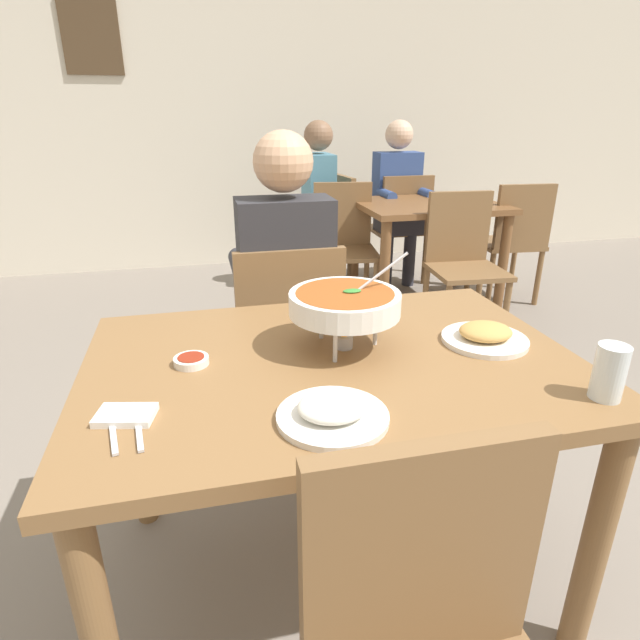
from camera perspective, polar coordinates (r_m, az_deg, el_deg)
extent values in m
plane|color=gray|center=(1.84, 1.20, -25.93)|extent=(16.00, 16.00, 0.00)
cube|color=beige|center=(5.00, -10.54, 23.14)|extent=(10.00, 0.10, 3.00)
cube|color=#4C3823|center=(5.01, -23.87, 26.65)|extent=(0.44, 0.03, 0.56)
cube|color=brown|center=(1.39, 1.44, -4.94)|extent=(1.29, 0.89, 0.04)
cylinder|color=brown|center=(1.58, 28.01, -20.91)|extent=(0.07, 0.07, 0.72)
cylinder|color=brown|center=(1.89, -19.59, -11.63)|extent=(0.07, 0.07, 0.72)
cylinder|color=brown|center=(2.08, 14.40, -7.76)|extent=(0.07, 0.07, 0.72)
cube|color=brown|center=(2.25, -3.99, -2.61)|extent=(0.44, 0.44, 0.03)
cube|color=brown|center=(1.98, -3.19, 1.38)|extent=(0.42, 0.04, 0.45)
cylinder|color=brown|center=(2.55, -0.34, -5.07)|extent=(0.04, 0.04, 0.42)
cylinder|color=brown|center=(2.50, -8.91, -5.93)|extent=(0.04, 0.04, 0.42)
cylinder|color=brown|center=(2.23, 1.89, -9.40)|extent=(0.04, 0.04, 0.42)
cylinder|color=brown|center=(2.17, -8.00, -10.52)|extent=(0.04, 0.04, 0.42)
cylinder|color=#2D2D38|center=(2.38, -1.54, -6.79)|extent=(0.10, 0.10, 0.45)
cylinder|color=#2D2D38|center=(2.35, -6.36, -7.29)|extent=(0.10, 0.10, 0.45)
cube|color=#2D2D38|center=(2.20, -3.95, -1.04)|extent=(0.32, 0.32, 0.12)
cube|color=#2D2D33|center=(2.02, -3.79, 6.19)|extent=(0.36, 0.20, 0.50)
sphere|color=tan|center=(1.96, -4.08, 16.97)|extent=(0.22, 0.22, 0.22)
cylinder|color=#2D2D33|center=(2.26, -0.60, 6.58)|extent=(0.08, 0.28, 0.08)
cylinder|color=#2D2D33|center=(2.21, -8.77, 6.00)|extent=(0.08, 0.28, 0.08)
cube|color=brown|center=(0.97, 11.23, -24.20)|extent=(0.42, 0.04, 0.45)
cylinder|color=silver|center=(1.44, 6.11, -0.87)|extent=(0.01, 0.01, 0.10)
cylinder|color=silver|center=(1.48, 0.17, -0.21)|extent=(0.01, 0.01, 0.10)
cylinder|color=silver|center=(1.34, 1.73, -2.66)|extent=(0.01, 0.01, 0.10)
torus|color=silver|center=(1.40, 2.71, 0.68)|extent=(0.21, 0.21, 0.01)
cylinder|color=#B2B2B7|center=(1.43, 2.65, -2.38)|extent=(0.05, 0.05, 0.04)
cone|color=orange|center=(1.42, 2.67, -1.20)|extent=(0.02, 0.02, 0.04)
cylinder|color=white|center=(1.39, 2.73, 1.83)|extent=(0.30, 0.30, 0.06)
cylinder|color=#994C1E|center=(1.38, 2.75, 2.80)|extent=(0.26, 0.26, 0.01)
ellipsoid|color=#388433|center=(1.38, 3.55, 3.22)|extent=(0.05, 0.03, 0.01)
cylinder|color=silver|center=(1.41, 6.07, 4.67)|extent=(0.18, 0.01, 0.13)
cylinder|color=white|center=(1.12, 1.39, -10.58)|extent=(0.24, 0.24, 0.01)
ellipsoid|color=white|center=(1.10, 1.40, -9.46)|extent=(0.15, 0.13, 0.04)
cylinder|color=white|center=(1.54, 17.54, -2.01)|extent=(0.24, 0.24, 0.01)
ellipsoid|color=tan|center=(1.53, 17.65, -1.13)|extent=(0.15, 0.13, 0.04)
cylinder|color=white|center=(1.38, -13.96, -4.38)|extent=(0.09, 0.09, 0.02)
cylinder|color=maroon|center=(1.38, -14.00, -4.05)|extent=(0.07, 0.07, 0.01)
cube|color=white|center=(1.19, -20.59, -9.77)|extent=(0.13, 0.10, 0.02)
cube|color=silver|center=(1.16, -21.81, -11.28)|extent=(0.04, 0.17, 0.01)
cube|color=silver|center=(1.15, -19.31, -11.13)|extent=(0.03, 0.17, 0.01)
cylinder|color=silver|center=(1.33, 29.21, -5.04)|extent=(0.07, 0.07, 0.13)
cylinder|color=orange|center=(1.34, 29.06, -5.80)|extent=(0.06, 0.06, 0.08)
cube|color=brown|center=(3.89, 11.84, 12.22)|extent=(1.00, 0.80, 0.04)
cylinder|color=brown|center=(3.50, 7.08, 5.05)|extent=(0.07, 0.07, 0.72)
cylinder|color=brown|center=(3.89, 19.43, 5.67)|extent=(0.07, 0.07, 0.72)
cylinder|color=brown|center=(4.12, 3.83, 7.75)|extent=(0.07, 0.07, 0.72)
cylinder|color=brown|center=(4.45, 14.84, 8.15)|extent=(0.07, 0.07, 0.72)
cube|color=brown|center=(4.23, -0.09, 9.22)|extent=(0.49, 0.49, 0.03)
cube|color=brown|center=(4.26, 2.49, 12.57)|extent=(0.09, 0.42, 0.45)
cylinder|color=brown|center=(4.40, -3.29, 6.66)|extent=(0.04, 0.04, 0.42)
cylinder|color=brown|center=(4.05, -1.66, 5.35)|extent=(0.04, 0.04, 0.42)
cylinder|color=brown|center=(4.52, 1.33, 7.12)|extent=(0.04, 0.04, 0.42)
cylinder|color=brown|center=(4.19, 3.28, 5.86)|extent=(0.04, 0.04, 0.42)
cube|color=brown|center=(4.52, 8.42, 9.81)|extent=(0.44, 0.44, 0.03)
cube|color=brown|center=(4.29, 9.59, 12.37)|extent=(0.42, 0.04, 0.45)
cylinder|color=brown|center=(4.81, 9.57, 7.73)|extent=(0.04, 0.04, 0.42)
cylinder|color=brown|center=(4.68, 5.23, 7.53)|extent=(0.04, 0.04, 0.42)
cylinder|color=brown|center=(4.47, 11.43, 6.52)|extent=(0.04, 0.04, 0.42)
cylinder|color=brown|center=(4.33, 6.82, 6.30)|extent=(0.04, 0.04, 0.42)
cube|color=brown|center=(4.23, 19.78, 7.92)|extent=(0.47, 0.47, 0.03)
cube|color=brown|center=(4.01, 21.54, 10.51)|extent=(0.42, 0.07, 0.45)
cylinder|color=brown|center=(4.53, 20.45, 5.76)|extent=(0.04, 0.04, 0.42)
cylinder|color=brown|center=(4.36, 16.05, 5.70)|extent=(0.04, 0.04, 0.42)
cylinder|color=brown|center=(4.22, 22.85, 4.28)|extent=(0.04, 0.04, 0.42)
cylinder|color=brown|center=(4.04, 18.21, 4.16)|extent=(0.04, 0.04, 0.42)
cube|color=brown|center=(3.40, 15.88, 5.18)|extent=(0.47, 0.47, 0.03)
cube|color=brown|center=(3.52, 14.96, 9.87)|extent=(0.42, 0.07, 0.45)
cylinder|color=brown|center=(3.23, 13.75, 0.30)|extent=(0.04, 0.04, 0.42)
cylinder|color=brown|center=(3.39, 19.70, 0.66)|extent=(0.04, 0.04, 0.42)
cylinder|color=brown|center=(3.56, 11.49, 2.53)|extent=(0.04, 0.04, 0.42)
cylinder|color=brown|center=(3.71, 17.02, 2.77)|extent=(0.04, 0.04, 0.42)
cube|color=brown|center=(3.71, 2.82, 7.36)|extent=(0.50, 0.50, 0.03)
cube|color=brown|center=(3.85, 2.49, 11.57)|extent=(0.42, 0.10, 0.45)
cylinder|color=brown|center=(3.57, 0.12, 3.04)|extent=(0.04, 0.04, 0.42)
cylinder|color=brown|center=(3.62, 6.13, 3.19)|extent=(0.04, 0.04, 0.42)
cylinder|color=brown|center=(3.93, -0.36, 4.83)|extent=(0.04, 0.04, 0.42)
cylinder|color=brown|center=(3.98, 5.12, 4.95)|extent=(0.04, 0.04, 0.42)
cylinder|color=#2D2D38|center=(4.20, 1.76, 6.16)|extent=(0.10, 0.10, 0.45)
cylinder|color=#2D2D38|center=(4.39, 1.08, 6.85)|extent=(0.10, 0.10, 0.45)
cube|color=#2D2D38|center=(4.22, 0.91, 10.22)|extent=(0.32, 0.32, 0.12)
cube|color=teal|center=(4.15, -0.17, 14.36)|extent=(0.20, 0.36, 0.50)
sphere|color=#846047|center=(4.11, -0.18, 19.62)|extent=(0.22, 0.22, 0.22)
cylinder|color=teal|center=(4.05, 3.20, 13.44)|extent=(0.28, 0.08, 0.08)
cylinder|color=teal|center=(4.36, 1.98, 14.06)|extent=(0.28, 0.08, 0.08)
cylinder|color=#2D2D38|center=(4.34, 7.32, 6.52)|extent=(0.10, 0.10, 0.45)
cylinder|color=#2D2D38|center=(4.41, 9.77, 6.63)|extent=(0.10, 0.10, 0.45)
cube|color=#2D2D38|center=(4.35, 8.57, 10.34)|extent=(0.32, 0.32, 0.12)
cube|color=#334C8C|center=(4.37, 8.41, 14.53)|extent=(0.36, 0.20, 0.50)
sphere|color=beige|center=(4.34, 8.70, 19.51)|extent=(0.22, 0.22, 0.22)
cylinder|color=#334C8C|center=(4.14, 7.28, 13.48)|extent=(0.08, 0.28, 0.08)
cylinder|color=#334C8C|center=(4.26, 11.43, 13.47)|extent=(0.08, 0.28, 0.08)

